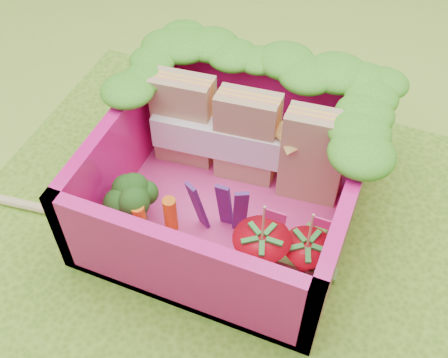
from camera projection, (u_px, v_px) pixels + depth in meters
ground at (201, 244)px, 3.00m from camera, size 14.00×14.00×0.00m
placemat at (201, 243)px, 2.99m from camera, size 2.60×2.60×0.03m
bento_floor at (229, 207)px, 3.10m from camera, size 1.30×1.30×0.05m
bento_box at (230, 178)px, 2.91m from camera, size 1.30×1.30×0.55m
lettuce_ruffle at (264, 72)px, 2.95m from camera, size 1.43×0.83×0.11m
sandwich_stack at (248, 139)px, 3.01m from camera, size 1.08×0.28×0.58m
broccoli at (132, 199)px, 2.88m from camera, size 0.32×0.32×0.25m
carrot_sticks at (155, 219)px, 2.86m from camera, size 0.19×0.18×0.26m
purple_wedges at (221, 207)px, 2.82m from camera, size 0.28×0.10×0.38m
strawberry_left at (261, 255)px, 2.69m from camera, size 0.28×0.28×0.52m
strawberry_right at (305, 259)px, 2.70m from camera, size 0.24×0.24×0.48m
snap_peas at (311, 249)px, 2.86m from camera, size 0.32×0.38×0.05m
chopsticks at (4, 200)px, 3.13m from camera, size 2.32×0.35×0.05m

